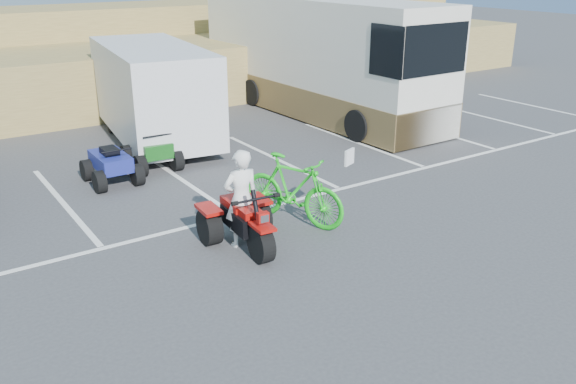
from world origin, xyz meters
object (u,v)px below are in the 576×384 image
red_trike_atv (246,248)px  rv_motorhome (317,64)px  cargo_trailer (153,91)px  green_dirt_bike (293,189)px  quad_atv_blue (113,183)px  quad_atv_green (153,168)px  rider (241,199)px

red_trike_atv → rv_motorhome: bearing=51.5°
red_trike_atv → cargo_trailer: (1.35, 7.37, 1.44)m
red_trike_atv → green_dirt_bike: (1.34, 0.49, 0.68)m
red_trike_atv → quad_atv_blue: size_ratio=1.21×
red_trike_atv → quad_atv_blue: red_trike_atv is taller
green_dirt_bike → cargo_trailer: 6.91m
quad_atv_green → red_trike_atv: bearing=-91.2°
red_trike_atv → rider: rider is taller
cargo_trailer → quad_atv_green: cargo_trailer is taller
green_dirt_bike → quad_atv_green: size_ratio=1.50×
cargo_trailer → quad_atv_green: 2.82m
rv_motorhome → red_trike_atv: bearing=-134.2°
green_dirt_bike → quad_atv_blue: 4.76m
rider → rv_motorhome: size_ratio=0.18×
cargo_trailer → quad_atv_blue: (-2.20, -2.71, -1.44)m
rider → quad_atv_blue: 4.68m
rider → rv_motorhome: rv_motorhome is taller
cargo_trailer → quad_atv_blue: size_ratio=4.14×
rv_motorhome → rider: bearing=-134.7°
cargo_trailer → rv_motorhome: size_ratio=0.58×
red_trike_atv → cargo_trailer: cargo_trailer is taller
red_trike_atv → quad_atv_green: 5.18m
green_dirt_bike → rv_motorhome: (5.87, 7.23, 0.90)m
red_trike_atv → green_dirt_bike: green_dirt_bike is taller
rider → cargo_trailer: bearing=-95.9°
rv_motorhome → cargo_trailer: bearing=-177.7°
green_dirt_bike → rv_motorhome: size_ratio=0.22×
rv_motorhome → quad_atv_blue: size_ratio=7.10×
green_dirt_bike → quad_atv_green: 4.84m
red_trike_atv → rv_motorhome: (7.22, 7.72, 1.58)m
quad_atv_blue → quad_atv_green: quad_atv_green is taller
green_dirt_bike → quad_atv_blue: size_ratio=1.57×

